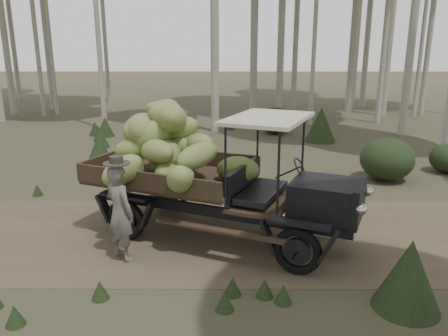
{
  "coord_description": "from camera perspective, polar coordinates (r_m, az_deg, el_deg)",
  "views": [
    {
      "loc": [
        2.04,
        -8.02,
        3.64
      ],
      "look_at": [
        2.01,
        -0.04,
        1.42
      ],
      "focal_mm": 35.0,
      "sensor_mm": 36.0,
      "label": 1
    }
  ],
  "objects": [
    {
      "name": "ground",
      "position": [
        9.04,
        -13.02,
        -8.6
      ],
      "size": [
        120.0,
        120.0,
        0.0
      ],
      "primitive_type": "plane",
      "color": "#473D2B",
      "rests_on": "ground"
    },
    {
      "name": "undergrowth",
      "position": [
        9.61,
        -12.68,
        -3.58
      ],
      "size": [
        21.71,
        23.66,
        1.35
      ],
      "color": "#233319",
      "rests_on": "ground"
    },
    {
      "name": "banana_truck",
      "position": [
        8.39,
        -4.57,
        1.4
      ],
      "size": [
        5.54,
        3.69,
        2.73
      ],
      "rotation": [
        0.0,
        0.0,
        -0.41
      ],
      "color": "black",
      "rests_on": "ground"
    },
    {
      "name": "farmer",
      "position": [
        7.8,
        -13.46,
        -5.54
      ],
      "size": [
        0.75,
        0.72,
        1.88
      ],
      "rotation": [
        0.0,
        0.0,
        2.45
      ],
      "color": "#5E5A56",
      "rests_on": "ground"
    },
    {
      "name": "dirt_track",
      "position": [
        9.03,
        -13.02,
        -8.58
      ],
      "size": [
        70.0,
        4.0,
        0.01
      ],
      "primitive_type": "cube",
      "color": "brown",
      "rests_on": "ground"
    }
  ]
}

